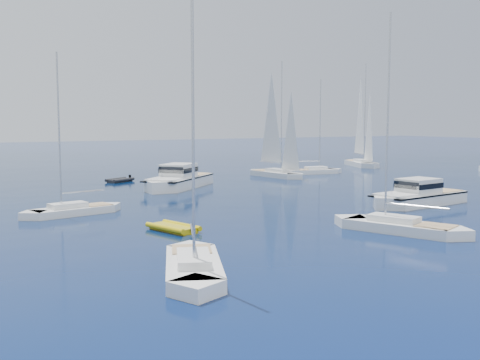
% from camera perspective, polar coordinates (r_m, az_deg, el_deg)
% --- Properties ---
extents(motor_cruiser_centre, '(11.82, 4.73, 3.02)m').
position_cam_1_polar(motor_cruiser_centre, '(52.83, 17.29, -2.42)').
color(motor_cruiser_centre, silver).
rests_on(motor_cruiser_centre, ground).
extents(motor_cruiser_distant, '(12.50, 11.68, 3.44)m').
position_cam_1_polar(motor_cruiser_distant, '(63.86, -6.26, -0.79)').
color(motor_cruiser_distant, white).
rests_on(motor_cruiser_distant, ground).
extents(sailboat_fore, '(6.41, 10.27, 14.78)m').
position_cam_1_polar(sailboat_fore, '(28.05, -4.70, -9.38)').
color(sailboat_fore, white).
rests_on(sailboat_fore, ground).
extents(sailboat_mid_r, '(6.13, 10.55, 15.09)m').
position_cam_1_polar(sailboat_mid_r, '(39.70, 15.69, -5.05)').
color(sailboat_mid_r, white).
rests_on(sailboat_mid_r, ground).
extents(sailboat_mid_l, '(9.24, 3.98, 13.18)m').
position_cam_1_polar(sailboat_mid_l, '(47.17, -16.47, -3.36)').
color(sailboat_mid_l, silver).
rests_on(sailboat_mid_l, ground).
extents(sailboat_centre, '(9.72, 4.11, 13.87)m').
position_cam_1_polar(sailboat_centre, '(81.48, 7.39, 0.63)').
color(sailboat_centre, white).
rests_on(sailboat_centre, ground).
extents(sailboat_sails_r, '(4.13, 11.05, 15.85)m').
position_cam_1_polar(sailboat_sails_r, '(76.52, 3.61, 0.33)').
color(sailboat_sails_r, silver).
rests_on(sailboat_sails_r, ground).
extents(sailboat_sails_far, '(7.31, 12.13, 17.41)m').
position_cam_1_polar(sailboat_sails_far, '(96.84, 12.08, 1.37)').
color(sailboat_sails_far, silver).
rests_on(sailboat_sails_far, ground).
extents(tender_yellow, '(3.17, 4.51, 0.95)m').
position_cam_1_polar(tender_yellow, '(38.90, -6.71, -5.09)').
color(tender_yellow, '#C5AD0B').
rests_on(tender_yellow, ground).
extents(tender_grey_far, '(4.24, 3.60, 0.95)m').
position_cam_1_polar(tender_grey_far, '(71.32, -11.97, -0.19)').
color(tender_grey_far, black).
rests_on(tender_grey_far, ground).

